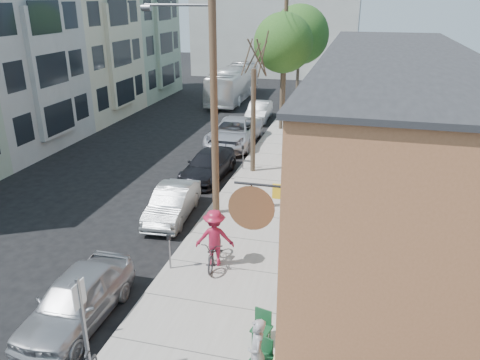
% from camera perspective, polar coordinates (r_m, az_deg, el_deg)
% --- Properties ---
extents(ground, '(120.00, 120.00, 0.00)m').
position_cam_1_polar(ground, '(17.11, -14.81, -8.85)').
color(ground, black).
extents(sidewalk, '(4.50, 58.00, 0.15)m').
position_cam_1_polar(sidewalk, '(25.40, 5.70, 2.17)').
color(sidewalk, '#9E9992').
rests_on(sidewalk, ground).
extents(cafe_building, '(6.60, 20.20, 6.61)m').
position_cam_1_polar(cafe_building, '(18.49, 17.75, 4.32)').
color(cafe_building, '#AD6840').
rests_on(cafe_building, ground).
extents(apartment_row, '(6.30, 32.00, 9.00)m').
position_cam_1_polar(apartment_row, '(33.36, -22.32, 13.19)').
color(apartment_row, '#96A88E').
rests_on(apartment_row, ground).
extents(end_cap_building, '(18.00, 8.00, 12.00)m').
position_cam_1_polar(end_cap_building, '(55.63, 4.53, 18.95)').
color(end_cap_building, '#AAABA5').
rests_on(end_cap_building, ground).
extents(sign_post, '(0.07, 0.45, 2.80)m').
position_cam_1_polar(sign_post, '(11.16, -18.57, -16.15)').
color(sign_post, slate).
rests_on(sign_post, sidewalk).
extents(parking_meter_near, '(0.14, 0.14, 1.24)m').
position_cam_1_polar(parking_meter_near, '(15.31, -8.62, -7.93)').
color(parking_meter_near, slate).
rests_on(parking_meter_near, sidewalk).
extents(parking_meter_far, '(0.14, 0.14, 1.24)m').
position_cam_1_polar(parking_meter_far, '(23.83, 0.36, 3.27)').
color(parking_meter_far, slate).
rests_on(parking_meter_far, sidewalk).
extents(utility_pole_near, '(3.57, 0.28, 10.00)m').
position_cam_1_polar(utility_pole_near, '(17.74, -3.42, 11.62)').
color(utility_pole_near, '#503A28').
rests_on(utility_pole_near, sidewalk).
extents(utility_pole_far, '(1.80, 0.28, 10.00)m').
position_cam_1_polar(utility_pole_far, '(33.69, 5.52, 16.15)').
color(utility_pole_far, '#503A28').
rests_on(utility_pole_far, sidewalk).
extents(tree_bare, '(0.24, 0.24, 5.10)m').
position_cam_1_polar(tree_bare, '(23.10, 1.62, 7.11)').
color(tree_bare, '#44392C').
rests_on(tree_bare, sidewalk).
extents(tree_leafy_mid, '(3.74, 3.74, 7.42)m').
position_cam_1_polar(tree_leafy_mid, '(30.73, 5.30, 16.28)').
color(tree_leafy_mid, '#44392C').
rests_on(tree_leafy_mid, sidewalk).
extents(tree_leafy_far, '(4.56, 4.56, 7.78)m').
position_cam_1_polar(tree_leafy_far, '(38.27, 7.26, 17.16)').
color(tree_leafy_far, '#44392C').
rests_on(tree_leafy_far, sidewalk).
extents(patio_chair_a, '(0.60, 0.60, 0.88)m').
position_cam_1_polar(patio_chair_a, '(12.45, 2.63, -17.65)').
color(patio_chair_a, '#124123').
rests_on(patio_chair_a, sidewalk).
extents(patio_chair_b, '(0.64, 0.64, 0.88)m').
position_cam_1_polar(patio_chair_b, '(11.67, 2.76, -20.83)').
color(patio_chair_b, '#124123').
rests_on(patio_chair_b, sidewalk).
extents(patron_grey, '(0.57, 0.71, 1.71)m').
position_cam_1_polar(patron_grey, '(11.18, 2.05, -20.26)').
color(patron_grey, gray).
rests_on(patron_grey, sidewalk).
extents(cyclist, '(1.40, 1.00, 1.95)m').
position_cam_1_polar(cyclist, '(15.32, -3.11, -7.05)').
color(cyclist, maroon).
rests_on(cyclist, sidewalk).
extents(cyclist_bike, '(0.85, 1.96, 1.00)m').
position_cam_1_polar(cyclist_bike, '(15.56, -3.08, -8.60)').
color(cyclist_bike, '#232225').
rests_on(cyclist_bike, sidewalk).
extents(car_0, '(1.72, 4.25, 1.45)m').
position_cam_1_polar(car_0, '(13.92, -19.29, -13.57)').
color(car_0, '#9D9EA4').
rests_on(car_0, ground).
extents(car_1, '(1.69, 4.05, 1.30)m').
position_cam_1_polar(car_1, '(19.10, -8.24, -2.80)').
color(car_1, '#A8ADB0').
rests_on(car_1, ground).
extents(car_2, '(2.07, 4.58, 1.30)m').
position_cam_1_polar(car_2, '(23.20, -3.87, 1.84)').
color(car_2, black).
rests_on(car_2, ground).
extents(car_3, '(2.66, 5.69, 1.58)m').
position_cam_1_polar(car_3, '(28.30, -0.74, 5.82)').
color(car_3, silver).
rests_on(car_3, ground).
extents(car_4, '(1.59, 4.12, 1.34)m').
position_cam_1_polar(car_4, '(34.28, 2.36, 8.40)').
color(car_4, '#93969A').
rests_on(car_4, ground).
extents(bus, '(2.65, 10.24, 2.84)m').
position_cam_1_polar(bus, '(41.16, -0.84, 11.69)').
color(bus, white).
rests_on(bus, ground).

